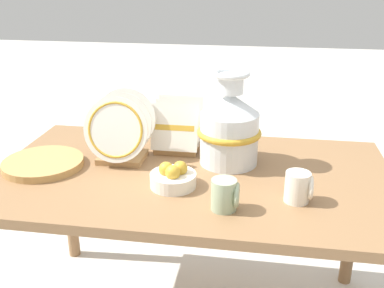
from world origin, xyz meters
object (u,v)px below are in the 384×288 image
Objects in this scene: wicker_charger_stack at (43,163)px; dish_rack_square_plates at (178,133)px; mug_sage_glaze at (225,195)px; fruit_bowl at (173,177)px; dish_rack_round_plates at (120,134)px; ceramic_vase at (229,126)px; mug_cream_glaze at (299,187)px.

dish_rack_square_plates is at bearing 28.06° from wicker_charger_stack.
mug_sage_glaze is 0.63× the size of fruit_bowl.
dish_rack_square_plates is 2.05× the size of mug_sage_glaze.
ceramic_vase is at bearing 6.79° from dish_rack_round_plates.
fruit_bowl is (0.51, -0.08, 0.02)m from wicker_charger_stack.
dish_rack_round_plates is at bearing 20.04° from wicker_charger_stack.
dish_rack_square_plates reaches higher than wicker_charger_stack.
mug_cream_glaze is (0.24, -0.27, -0.10)m from ceramic_vase.
fruit_bowl is (0.05, -0.33, -0.04)m from dish_rack_square_plates.
dish_rack_round_plates reaches higher than wicker_charger_stack.
dish_rack_square_plates is at bearing 155.22° from ceramic_vase.
fruit_bowl is at bearing 145.96° from mug_sage_glaze.
mug_cream_glaze and mug_sage_glaze have the same top height.
mug_cream_glaze is (0.92, -0.12, 0.04)m from wicker_charger_stack.
dish_rack_round_plates reaches higher than mug_sage_glaze.
dish_rack_square_plates is 0.59m from mug_cream_glaze.
mug_sage_glaze is (0.23, -0.45, -0.02)m from dish_rack_square_plates.
mug_sage_glaze is at bearing -34.04° from fruit_bowl.
dish_rack_round_plates is 0.31m from fruit_bowl.
dish_rack_round_plates reaches higher than dish_rack_square_plates.
mug_cream_glaze is 0.41m from fruit_bowl.
fruit_bowl is at bearing -126.44° from ceramic_vase.
dish_rack_round_plates is at bearing -142.34° from dish_rack_square_plates.
ceramic_vase is 1.35× the size of dish_rack_round_plates.
dish_rack_square_plates is 0.53m from wicker_charger_stack.
mug_cream_glaze is 0.63× the size of fruit_bowl.
fruit_bowl is at bearing -36.97° from dish_rack_round_plates.
ceramic_vase is 3.55× the size of mug_cream_glaze.
ceramic_vase is at bearing 132.28° from mug_cream_glaze.
dish_rack_square_plates is 1.29× the size of fruit_bowl.
ceramic_vase is 3.55× the size of mug_sage_glaze.
dish_rack_round_plates is 1.28× the size of dish_rack_square_plates.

